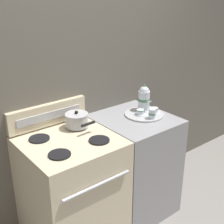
{
  "coord_description": "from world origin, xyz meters",
  "views": [
    {
      "loc": [
        -1.34,
        -1.78,
        1.97
      ],
      "look_at": [
        0.15,
        0.08,
        1.0
      ],
      "focal_mm": 50.0,
      "sensor_mm": 36.0,
      "label": 1
    }
  ],
  "objects_px": {
    "teacup_left": "(140,112)",
    "creamer_jug": "(152,114)",
    "saucepan": "(77,120)",
    "teacup_right": "(154,110)",
    "teapot": "(144,98)",
    "stove": "(72,192)",
    "serving_tray": "(144,114)"
  },
  "relations": [
    {
      "from": "saucepan",
      "to": "creamer_jug",
      "type": "distance_m",
      "value": 0.63
    },
    {
      "from": "creamer_jug",
      "to": "saucepan",
      "type": "bearing_deg",
      "value": 155.65
    },
    {
      "from": "stove",
      "to": "teacup_left",
      "type": "relative_size",
      "value": 9.34
    },
    {
      "from": "saucepan",
      "to": "serving_tray",
      "type": "xyz_separation_m",
      "value": [
        0.6,
        -0.14,
        -0.06
      ]
    },
    {
      "from": "teapot",
      "to": "teacup_right",
      "type": "height_order",
      "value": "teapot"
    },
    {
      "from": "teacup_right",
      "to": "creamer_jug",
      "type": "relative_size",
      "value": 1.22
    },
    {
      "from": "saucepan",
      "to": "teacup_right",
      "type": "distance_m",
      "value": 0.7
    },
    {
      "from": "stove",
      "to": "teacup_left",
      "type": "height_order",
      "value": "teacup_left"
    },
    {
      "from": "creamer_jug",
      "to": "teapot",
      "type": "bearing_deg",
      "value": 66.24
    },
    {
      "from": "saucepan",
      "to": "teacup_right",
      "type": "bearing_deg",
      "value": -15.93
    },
    {
      "from": "stove",
      "to": "creamer_jug",
      "type": "bearing_deg",
      "value": -8.81
    },
    {
      "from": "teacup_left",
      "to": "creamer_jug",
      "type": "xyz_separation_m",
      "value": [
        0.03,
        -0.12,
        0.02
      ]
    },
    {
      "from": "saucepan",
      "to": "teacup_left",
      "type": "bearing_deg",
      "value": -14.81
    },
    {
      "from": "creamer_jug",
      "to": "stove",
      "type": "bearing_deg",
      "value": 171.19
    },
    {
      "from": "saucepan",
      "to": "serving_tray",
      "type": "bearing_deg",
      "value": -13.44
    },
    {
      "from": "serving_tray",
      "to": "teacup_left",
      "type": "height_order",
      "value": "teacup_left"
    },
    {
      "from": "stove",
      "to": "serving_tray",
      "type": "bearing_deg",
      "value": 0.25
    },
    {
      "from": "serving_tray",
      "to": "creamer_jug",
      "type": "bearing_deg",
      "value": -99.96
    },
    {
      "from": "teacup_left",
      "to": "creamer_jug",
      "type": "height_order",
      "value": "creamer_jug"
    },
    {
      "from": "teapot",
      "to": "saucepan",
      "type": "bearing_deg",
      "value": 173.4
    },
    {
      "from": "teacup_left",
      "to": "creamer_jug",
      "type": "relative_size",
      "value": 1.22
    },
    {
      "from": "stove",
      "to": "creamer_jug",
      "type": "xyz_separation_m",
      "value": [
        0.74,
        -0.12,
        0.51
      ]
    },
    {
      "from": "teapot",
      "to": "teacup_left",
      "type": "height_order",
      "value": "teapot"
    },
    {
      "from": "stove",
      "to": "teacup_right",
      "type": "bearing_deg",
      "value": -3.17
    },
    {
      "from": "teapot",
      "to": "serving_tray",
      "type": "bearing_deg",
      "value": -132.29
    },
    {
      "from": "stove",
      "to": "creamer_jug",
      "type": "distance_m",
      "value": 0.91
    },
    {
      "from": "saucepan",
      "to": "teapot",
      "type": "bearing_deg",
      "value": -6.6
    },
    {
      "from": "stove",
      "to": "teacup_right",
      "type": "relative_size",
      "value": 9.34
    },
    {
      "from": "saucepan",
      "to": "teacup_right",
      "type": "xyz_separation_m",
      "value": [
        0.68,
        -0.19,
        -0.03
      ]
    },
    {
      "from": "serving_tray",
      "to": "creamer_jug",
      "type": "xyz_separation_m",
      "value": [
        -0.02,
        -0.12,
        0.05
      ]
    },
    {
      "from": "saucepan",
      "to": "serving_tray",
      "type": "relative_size",
      "value": 0.75
    },
    {
      "from": "stove",
      "to": "creamer_jug",
      "type": "relative_size",
      "value": 11.42
    }
  ]
}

